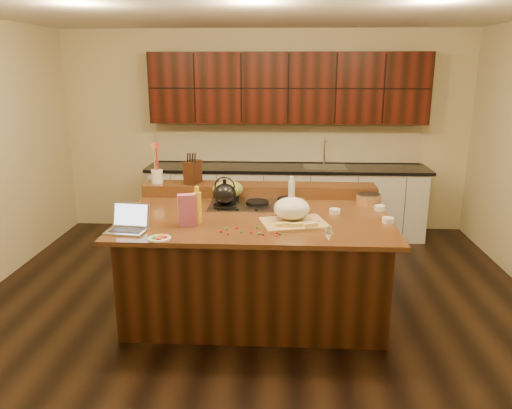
{
  "coord_description": "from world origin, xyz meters",
  "views": [
    {
      "loc": [
        0.23,
        -4.34,
        2.22
      ],
      "look_at": [
        0.0,
        0.05,
        1.0
      ],
      "focal_mm": 35.0,
      "sensor_mm": 36.0,
      "label": 1
    }
  ],
  "objects": [
    {
      "name": "room",
      "position": [
        0.0,
        0.0,
        1.35
      ],
      "size": [
        5.52,
        5.02,
        2.72
      ],
      "color": "black",
      "rests_on": "ground"
    },
    {
      "name": "island",
      "position": [
        0.0,
        0.0,
        0.46
      ],
      "size": [
        2.4,
        1.6,
        0.92
      ],
      "color": "black",
      "rests_on": "ground"
    },
    {
      "name": "back_ledge",
      "position": [
        0.0,
        0.7,
        0.98
      ],
      "size": [
        2.4,
        0.3,
        0.12
      ],
      "primitive_type": "cube",
      "color": "black",
      "rests_on": "island"
    },
    {
      "name": "cooktop",
      "position": [
        0.0,
        0.3,
        0.94
      ],
      "size": [
        0.92,
        0.52,
        0.05
      ],
      "color": "gray",
      "rests_on": "island"
    },
    {
      "name": "back_counter",
      "position": [
        0.3,
        2.23,
        0.98
      ],
      "size": [
        3.7,
        0.66,
        2.4
      ],
      "color": "silver",
      "rests_on": "ground"
    },
    {
      "name": "kettle",
      "position": [
        -0.3,
        0.17,
        1.06
      ],
      "size": [
        0.25,
        0.25,
        0.2
      ],
      "primitive_type": "ellipsoid",
      "rotation": [
        0.0,
        0.0,
        -0.15
      ],
      "color": "black",
      "rests_on": "cooktop"
    },
    {
      "name": "green_bowl",
      "position": [
        -0.3,
        0.43,
        1.05
      ],
      "size": [
        0.36,
        0.36,
        0.17
      ],
      "primitive_type": "ellipsoid",
      "rotation": [
        0.0,
        0.0,
        0.18
      ],
      "color": "olive",
      "rests_on": "cooktop"
    },
    {
      "name": "laptop",
      "position": [
        -1.02,
        -0.51,
        0.98
      ],
      "size": [
        0.34,
        0.28,
        0.22
      ],
      "rotation": [
        0.0,
        0.0,
        -0.12
      ],
      "color": "#B7B7BC",
      "rests_on": "island"
    },
    {
      "name": "oil_bottle",
      "position": [
        -0.48,
        -0.28,
        1.06
      ],
      "size": [
        0.07,
        0.07,
        0.27
      ],
      "primitive_type": "cylinder",
      "rotation": [
        0.0,
        0.0,
        0.03
      ],
      "color": "gold",
      "rests_on": "island"
    },
    {
      "name": "vinegar_bottle",
      "position": [
        0.33,
        0.27,
        1.04
      ],
      "size": [
        0.07,
        0.07,
        0.25
      ],
      "primitive_type": "cylinder",
      "rotation": [
        0.0,
        0.0,
        0.02
      ],
      "color": "silver",
      "rests_on": "island"
    },
    {
      "name": "wooden_tray",
      "position": [
        0.33,
        -0.23,
        1.02
      ],
      "size": [
        0.62,
        0.51,
        0.22
      ],
      "rotation": [
        0.0,
        0.0,
        0.26
      ],
      "color": "tan",
      "rests_on": "island"
    },
    {
      "name": "ramekin_a",
      "position": [
        1.15,
        -0.19,
        0.94
      ],
      "size": [
        0.12,
        0.12,
        0.04
      ],
      "primitive_type": "cylinder",
      "rotation": [
        0.0,
        0.0,
        0.24
      ],
      "color": "white",
      "rests_on": "island"
    },
    {
      "name": "ramekin_b",
      "position": [
        0.72,
        0.06,
        0.94
      ],
      "size": [
        0.13,
        0.13,
        0.04
      ],
      "primitive_type": "cylinder",
      "rotation": [
        0.0,
        0.0,
        -0.39
      ],
      "color": "white",
      "rests_on": "island"
    },
    {
      "name": "ramekin_c",
      "position": [
        1.15,
        0.2,
        0.94
      ],
      "size": [
        0.11,
        0.11,
        0.04
      ],
      "primitive_type": "cylinder",
      "rotation": [
        0.0,
        0.0,
        -0.16
      ],
      "color": "white",
      "rests_on": "island"
    },
    {
      "name": "strainer_bowl",
      "position": [
        1.08,
        0.4,
        0.97
      ],
      "size": [
        0.29,
        0.29,
        0.09
      ],
      "primitive_type": "cylinder",
      "rotation": [
        0.0,
        0.0,
        0.23
      ],
      "color": "#996B3F",
      "rests_on": "island"
    },
    {
      "name": "kitchen_timer",
      "position": [
        0.62,
        -0.49,
        0.96
      ],
      "size": [
        0.1,
        0.1,
        0.07
      ],
      "primitive_type": "cone",
      "rotation": [
        0.0,
        0.0,
        -0.24
      ],
      "color": "silver",
      "rests_on": "island"
    },
    {
      "name": "pink_bag",
      "position": [
        -0.56,
        -0.37,
        1.06
      ],
      "size": [
        0.16,
        0.12,
        0.27
      ],
      "primitive_type": "cube",
      "rotation": [
        0.0,
        0.0,
        0.28
      ],
      "color": "#B95782",
      "rests_on": "island"
    },
    {
      "name": "candy_plate",
      "position": [
        -0.71,
        -0.71,
        0.93
      ],
      "size": [
        0.2,
        0.2,
        0.01
      ],
      "primitive_type": "cylinder",
      "rotation": [
        0.0,
        0.0,
        0.1
      ],
      "color": "white",
      "rests_on": "island"
    },
    {
      "name": "package_box",
      "position": [
        -0.62,
        0.13,
        0.98
      ],
      "size": [
        0.09,
        0.06,
        0.13
      ],
      "primitive_type": "cube",
      "rotation": [
        0.0,
        0.0,
        -0.02
      ],
      "color": "#BD8A42",
      "rests_on": "island"
    },
    {
      "name": "utensil_crock",
      "position": [
        -1.07,
        0.7,
        1.11
      ],
      "size": [
        0.16,
        0.16,
        0.14
      ],
      "primitive_type": "cylinder",
      "rotation": [
        0.0,
        0.0,
        0.37
      ],
      "color": "white",
      "rests_on": "back_ledge"
    },
    {
      "name": "knife_block",
      "position": [
        -0.69,
        0.7,
        1.16
      ],
      "size": [
        0.18,
        0.22,
        0.24
      ],
      "primitive_type": "cube",
      "rotation": [
        0.0,
        0.0,
        -0.33
      ],
      "color": "black",
      "rests_on": "back_ledge"
    },
    {
      "name": "gumdrop_0",
      "position": [
        -0.01,
        -0.54,
        0.93
      ],
      "size": [
        0.02,
        0.02,
        0.02
      ],
      "primitive_type": "ellipsoid",
      "color": "red",
      "rests_on": "island"
    },
    {
      "name": "gumdrop_1",
      "position": [
        0.06,
        -0.57,
        0.93
      ],
      "size": [
        0.02,
        0.02,
        0.02
      ],
      "primitive_type": "ellipsoid",
      "color": "#198C26",
      "rests_on": "island"
    },
    {
      "name": "gumdrop_2",
      "position": [
        0.2,
        -0.54,
        0.93
      ],
      "size": [
        0.02,
        0.02,
        0.02
      ],
      "primitive_type": "ellipsoid",
      "color": "red",
      "rests_on": "island"
    },
    {
      "name": "gumdrop_3",
      "position": [
        0.03,
        -0.4,
        0.93
      ],
      "size": [
        0.02,
        0.02,
        0.02
      ],
      "primitive_type": "ellipsoid",
      "color": "#198C26",
      "rests_on": "island"
    },
    {
      "name": "gumdrop_4",
      "position": [
        -0.19,
        -0.58,
        0.93
      ],
      "size": [
        0.02,
        0.02,
        0.02
      ],
      "primitive_type": "ellipsoid",
      "color": "red",
      "rests_on": "island"
    },
    {
      "name": "gumdrop_5",
      "position": [
        0.19,
        -0.41,
        0.93
      ],
      "size": [
        0.02,
        0.02,
        0.02
      ],
      "primitive_type": "ellipsoid",
      "color": "#198C26",
      "rests_on": "island"
    },
    {
      "name": "gumdrop_6",
      "position": [
        -0.13,
        -0.42,
        0.93
      ],
      "size": [
        0.02,
        0.02,
        0.02
      ],
      "primitive_type": "ellipsoid",
      "color": "red",
      "rests_on": "island"
    },
    {
      "name": "gumdrop_7",
      "position": [
        0.22,
        -0.56,
        0.93
      ],
      "size": [
        0.02,
        0.02,
        0.02
      ],
      "primitive_type": "ellipsoid",
      "color": "#198C26",
      "rests_on": "island"
    },
    {
      "name": "gumdrop_8",
      "position": [
        0.2,
        -0.61,
        0.93
      ],
      "size": [
        0.02,
        0.02,
        0.02
      ],
      "primitive_type": "ellipsoid",
      "color": "red",
      "rests_on": "island"
    },
    {
      "name": "gumdrop_9",
      "position": [
        0.2,
        -0.48,
        0.93
      ],
      "size": [
        0.02,
        0.02,
        0.02
      ],
      "primitive_type": "ellipsoid",
      "color": "#198C26",
      "rests_on": "island"
    },
    {
      "name": "gumdrop_10",
      "position": [
        0.11,
        -0.43,
        0.93
      ],
      "size": [
        0.02,
        0.02,
        0.02
      ],
      "primitive_type": "ellipsoid",
      "color": "red",
      "rests_on": "island"
    },
    {
      "name": "gumdrop_11",
      "position": [
        -0.22,
        -0.45,
        0.93
      ],
      "size": [
        0.02,
        0.02,
        0.02
      ],
      "primitive_type": "ellipsoid",
      "color": "#198C26",
      "rests_on": "island"
    },
    {
      "name": "gumdrop_12",
      "position": [
        0.09,
        -0.58,
        0.93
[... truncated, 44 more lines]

